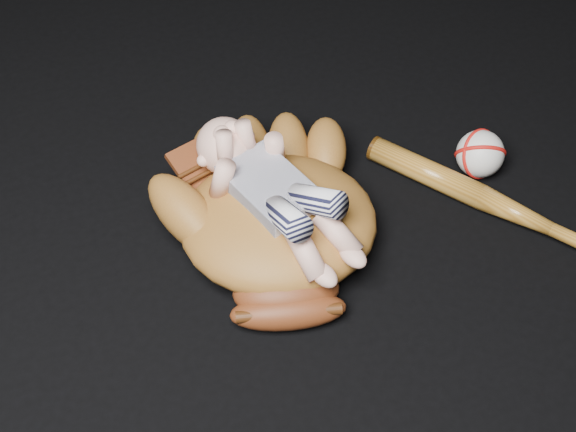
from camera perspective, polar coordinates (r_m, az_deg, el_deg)
The scene contains 4 objects.
baseball_glove at distance 1.25m, azimuth -0.69°, elevation 0.03°, with size 0.38×0.44×0.14m, color brown, non-canonical shape.
newborn_baby at distance 1.21m, azimuth -0.52°, elevation 1.57°, with size 0.16×0.35×0.14m, color #E6A994, non-canonical shape.
baseball_bat at distance 1.37m, azimuth 14.53°, elevation 0.87°, with size 0.04×0.46×0.04m, color #925D1C, non-canonical shape.
baseball at distance 1.42m, azimuth 13.51°, elevation 4.32°, with size 0.08×0.08×0.08m, color silver.
Camera 1 is at (-0.48, -0.81, 1.01)m, focal length 50.00 mm.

